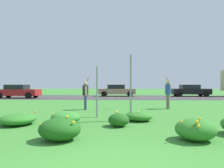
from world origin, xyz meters
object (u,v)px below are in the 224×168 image
(person_thrower_dark_shirt, at_px, (85,93))
(car_black_center_right, at_px, (190,90))
(sign_post_by_roadside, at_px, (131,87))
(car_red_leftmost, at_px, (18,91))
(car_tan_center_left, at_px, (117,90))
(person_catcher_blue_shirt, at_px, (168,92))
(sign_post_near_path, at_px, (97,92))
(frisbee_red, at_px, (121,90))

(person_thrower_dark_shirt, bearing_deg, car_black_center_right, 52.74)
(car_black_center_right, bearing_deg, sign_post_by_roadside, -114.96)
(car_red_leftmost, bearing_deg, car_tan_center_left, 20.05)
(person_catcher_blue_shirt, distance_m, car_red_leftmost, 16.73)
(sign_post_by_roadside, xyz_separation_m, person_thrower_dark_shirt, (-2.45, 3.46, -0.36))
(sign_post_near_path, distance_m, car_red_leftmost, 16.11)
(sign_post_by_roadside, relative_size, car_black_center_right, 0.59)
(car_red_leftmost, bearing_deg, sign_post_near_path, -51.12)
(person_catcher_blue_shirt, xyz_separation_m, car_black_center_right, (5.60, 13.08, -0.27))
(person_catcher_blue_shirt, bearing_deg, car_tan_center_left, 104.39)
(sign_post_by_roadside, height_order, car_red_leftmost, sign_post_by_roadside)
(sign_post_by_roadside, xyz_separation_m, car_tan_center_left, (-0.95, 17.20, -0.59))
(sign_post_by_roadside, relative_size, car_tan_center_left, 0.59)
(person_catcher_blue_shirt, height_order, car_tan_center_left, person_catcher_blue_shirt)
(person_catcher_blue_shirt, height_order, frisbee_red, person_catcher_blue_shirt)
(person_catcher_blue_shirt, height_order, car_black_center_right, person_catcher_blue_shirt)
(sign_post_by_roadside, bearing_deg, car_red_leftmost, 130.93)
(sign_post_near_path, relative_size, car_red_leftmost, 0.50)
(car_red_leftmost, relative_size, car_tan_center_left, 1.00)
(sign_post_near_path, bearing_deg, sign_post_by_roadside, -28.73)
(frisbee_red, relative_size, car_tan_center_left, 0.05)
(frisbee_red, distance_m, car_tan_center_left, 13.22)
(sign_post_near_path, distance_m, sign_post_by_roadside, 1.67)
(car_red_leftmost, distance_m, car_black_center_right, 19.94)
(sign_post_near_path, distance_m, person_thrower_dark_shirt, 2.85)
(sign_post_by_roadside, relative_size, person_thrower_dark_shirt, 1.42)
(car_tan_center_left, relative_size, car_black_center_right, 1.00)
(sign_post_by_roadside, relative_size, person_catcher_blue_shirt, 1.36)
(frisbee_red, bearing_deg, person_thrower_dark_shirt, -165.23)
(sign_post_by_roadside, distance_m, car_tan_center_left, 17.24)
(car_red_leftmost, bearing_deg, person_thrower_dark_shirt, -47.28)
(sign_post_by_roadside, distance_m, frisbee_red, 4.03)
(car_black_center_right, bearing_deg, car_red_leftmost, -168.81)
(sign_post_near_path, bearing_deg, car_black_center_right, 60.04)
(sign_post_near_path, distance_m, frisbee_red, 3.37)
(person_catcher_blue_shirt, relative_size, car_black_center_right, 0.43)
(frisbee_red, distance_m, car_red_leftmost, 14.54)
(car_red_leftmost, bearing_deg, person_catcher_blue_shirt, -33.42)
(person_catcher_blue_shirt, relative_size, car_tan_center_left, 0.43)
(sign_post_by_roadside, xyz_separation_m, car_black_center_right, (8.01, 17.20, -0.59))
(person_thrower_dark_shirt, xyz_separation_m, car_black_center_right, (10.45, 13.74, -0.23))
(sign_post_near_path, height_order, car_red_leftmost, sign_post_near_path)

